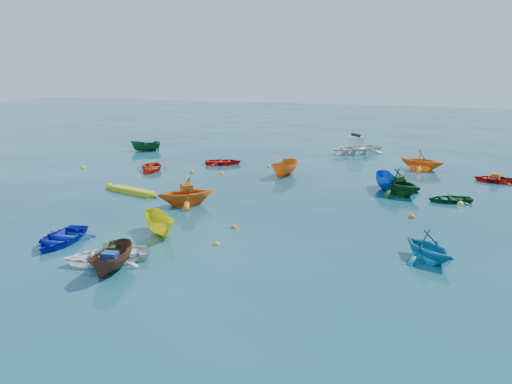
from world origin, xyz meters
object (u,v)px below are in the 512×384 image
(kayak_yellow, at_px, (133,193))
(motorboat_white, at_px, (355,153))
(dinghy_blue_sw, at_px, (61,243))
(dinghy_white_near, at_px, (107,261))

(kayak_yellow, bearing_deg, motorboat_white, -14.59)
(dinghy_blue_sw, bearing_deg, kayak_yellow, 94.58)
(dinghy_blue_sw, xyz_separation_m, motorboat_white, (8.70, 28.01, 0.00))
(motorboat_white, bearing_deg, dinghy_blue_sw, -64.50)
(dinghy_white_near, distance_m, motorboat_white, 29.62)
(dinghy_blue_sw, xyz_separation_m, kayak_yellow, (-1.92, 8.66, 0.00))
(kayak_yellow, bearing_deg, dinghy_white_near, -138.08)
(dinghy_white_near, xyz_separation_m, motorboat_white, (5.48, 29.11, 0.00))
(kayak_yellow, distance_m, motorboat_white, 22.07)
(dinghy_white_near, bearing_deg, kayak_yellow, 170.37)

